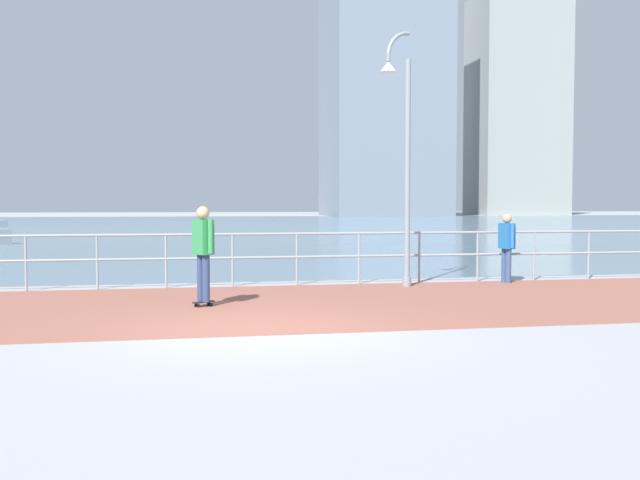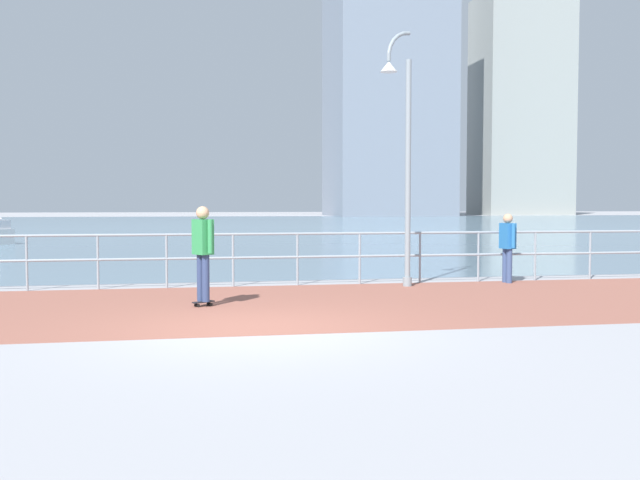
% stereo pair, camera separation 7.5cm
% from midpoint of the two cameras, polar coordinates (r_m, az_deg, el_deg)
% --- Properties ---
extents(ground, '(220.00, 220.00, 0.00)m').
position_cam_midpoint_polar(ground, '(50.10, -9.63, 0.81)').
color(ground, '#9E9EA3').
extents(brick_paving, '(28.00, 5.84, 0.01)m').
position_cam_midpoint_polar(brick_paving, '(12.61, -6.30, -5.23)').
color(brick_paving, '#935647').
rests_on(brick_paving, ground).
extents(harbor_water, '(180.00, 88.00, 0.00)m').
position_cam_midpoint_polar(harbor_water, '(60.40, -9.82, 1.16)').
color(harbor_water, slate).
rests_on(harbor_water, ground).
extents(waterfront_railing, '(25.25, 0.06, 1.16)m').
position_cam_midpoint_polar(waterfront_railing, '(15.42, -7.15, -0.78)').
color(waterfront_railing, '#8C99A3').
rests_on(waterfront_railing, ground).
extents(lamppost, '(0.78, 0.49, 5.46)m').
position_cam_midpoint_polar(lamppost, '(15.43, 6.43, 7.47)').
color(lamppost, gray).
rests_on(lamppost, ground).
extents(skateboarder, '(0.40, 0.52, 1.74)m').
position_cam_midpoint_polar(skateboarder, '(12.49, -9.50, -0.50)').
color(skateboarder, black).
rests_on(skateboarder, ground).
extents(bystander, '(0.28, 0.56, 1.56)m').
position_cam_midpoint_polar(bystander, '(16.63, 14.57, -0.19)').
color(bystander, '#384C7A').
rests_on(bystander, ground).
extents(tower_steel, '(14.61, 10.30, 37.90)m').
position_cam_midpoint_polar(tower_steel, '(124.61, 15.46, 10.32)').
color(tower_steel, '#939993').
rests_on(tower_steel, ground).
extents(tower_beige, '(17.38, 15.72, 41.01)m').
position_cam_midpoint_polar(tower_beige, '(111.50, 5.12, 12.11)').
color(tower_beige, slate).
rests_on(tower_beige, ground).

